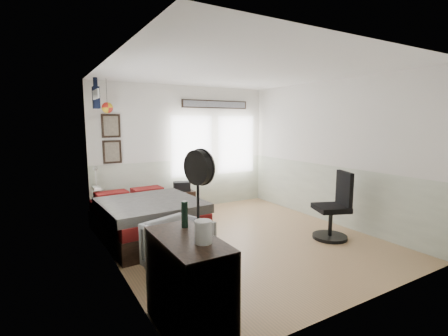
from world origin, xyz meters
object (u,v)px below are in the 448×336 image
at_px(bed, 146,218).
at_px(armchair, 179,246).
at_px(dresser, 188,285).
at_px(task_chair, 334,212).
at_px(nightstand, 182,202).

bearing_deg(bed, armchair, -94.53).
relative_size(bed, dresser, 2.13).
height_order(bed, task_chair, task_chair).
relative_size(dresser, task_chair, 0.89).
bearing_deg(task_chair, dresser, -139.80).
distance_m(armchair, nightstand, 2.73).
relative_size(bed, armchair, 2.93).
relative_size(dresser, nightstand, 2.09).
relative_size(bed, task_chair, 1.90).
distance_m(dresser, task_chair, 3.25).
bearing_deg(bed, nightstand, 39.54).
distance_m(bed, dresser, 2.73).
distance_m(dresser, nightstand, 4.00).
relative_size(nightstand, task_chair, 0.42).
xyz_separation_m(dresser, nightstand, (1.53, 3.69, -0.21)).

